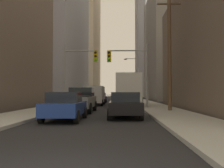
{
  "coord_description": "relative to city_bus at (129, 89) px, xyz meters",
  "views": [
    {
      "loc": [
        1.4,
        -3.75,
        1.48
      ],
      "look_at": [
        0.0,
        35.82,
        2.91
      ],
      "focal_mm": 39.68,
      "sensor_mm": 36.0,
      "label": 1
    }
  ],
  "objects": [
    {
      "name": "city_bus",
      "position": [
        0.0,
        0.0,
        0.0
      ],
      "size": [
        2.82,
        11.56,
        3.4
      ],
      "color": "silver",
      "rests_on": "ground"
    },
    {
      "name": "cargo_van_silver",
      "position": [
        -4.01,
        0.73,
        -0.64
      ],
      "size": [
        2.16,
        5.22,
        2.26
      ],
      "color": "#B7BABF",
      "rests_on": "ground"
    },
    {
      "name": "utility_pole_right",
      "position": [
        2.84,
        -9.73,
        3.25
      ],
      "size": [
        2.2,
        0.28,
        9.8
      ],
      "color": "brown",
      "rests_on": "ground"
    },
    {
      "name": "sedan_black",
      "position": [
        -0.68,
        -14.19,
        -1.16
      ],
      "size": [
        1.95,
        4.24,
        1.52
      ],
      "color": "black",
      "rests_on": "ground"
    },
    {
      "name": "sedan_beige",
      "position": [
        -0.59,
        16.89,
        -1.16
      ],
      "size": [
        1.96,
        4.27,
        1.52
      ],
      "color": "#C6B793",
      "rests_on": "ground"
    },
    {
      "name": "sidewalk_right",
      "position": [
        2.52,
        24.91,
        -1.85
      ],
      "size": [
        3.22,
        160.0,
        0.15
      ],
      "primitive_type": "cube",
      "color": "#9E9E99",
      "rests_on": "ground"
    },
    {
      "name": "sedan_maroon",
      "position": [
        -0.76,
        26.12,
        -1.16
      ],
      "size": [
        1.95,
        4.24,
        1.52
      ],
      "color": "maroon",
      "rests_on": "ground"
    },
    {
      "name": "building_right_mid_block",
      "position": [
        17.47,
        24.7,
        10.03
      ],
      "size": [
        24.56,
        22.4,
        23.93
      ],
      "primitive_type": "cube",
      "color": "gray",
      "rests_on": "ground"
    },
    {
      "name": "sidewalk_left",
      "position": [
        -7.17,
        24.91,
        -1.85
      ],
      "size": [
        3.22,
        160.0,
        0.15
      ],
      "primitive_type": "cube",
      "color": "#9E9E99",
      "rests_on": "ground"
    },
    {
      "name": "pickup_truck_grey",
      "position": [
        -4.06,
        -9.8,
        -1.0
      ],
      "size": [
        2.2,
        5.4,
        1.9
      ],
      "color": "slate",
      "rests_on": "ground"
    },
    {
      "name": "sedan_navy",
      "position": [
        -4.0,
        7.15,
        -1.16
      ],
      "size": [
        1.95,
        4.26,
        1.52
      ],
      "color": "#141E4C",
      "rests_on": "ground"
    },
    {
      "name": "sedan_blue",
      "position": [
        -3.91,
        -15.67,
        -1.16
      ],
      "size": [
        1.95,
        4.23,
        1.52
      ],
      "color": "navy",
      "rests_on": "ground"
    },
    {
      "name": "traffic_signal_far_right",
      "position": [
        0.27,
        30.94,
        2.07
      ],
      "size": [
        2.99,
        0.44,
        6.0
      ],
      "color": "gray",
      "rests_on": "ground"
    },
    {
      "name": "building_left_far_tower",
      "position": [
        -22.5,
        68.5,
        23.23
      ],
      "size": [
        24.6,
        29.57,
        50.32
      ],
      "primitive_type": "cube",
      "color": "tan",
      "rests_on": "ground"
    },
    {
      "name": "building_left_mid_office",
      "position": [
        -17.52,
        24.98,
        13.8
      ],
      "size": [
        15.21,
        29.37,
        31.45
      ],
      "primitive_type": "cube",
      "color": "#93939E",
      "rests_on": "ground"
    },
    {
      "name": "traffic_signal_near_left",
      "position": [
        -4.83,
        -6.03,
        2.08
      ],
      "size": [
        3.18,
        0.44,
        6.0
      ],
      "color": "gray",
      "rests_on": "ground"
    },
    {
      "name": "street_lamp_right",
      "position": [
        1.3,
        13.02,
        2.57
      ],
      "size": [
        2.08,
        0.32,
        7.5
      ],
      "color": "gray",
      "rests_on": "ground"
    },
    {
      "name": "traffic_signal_near_right",
      "position": [
        -0.1,
        -6.03,
        2.11
      ],
      "size": [
        3.79,
        0.44,
        6.0
      ],
      "color": "gray",
      "rests_on": "ground"
    },
    {
      "name": "building_right_far_highrise",
      "position": [
        15.47,
        65.91,
        30.0
      ],
      "size": [
        20.7,
        19.14,
        63.86
      ],
      "primitive_type": "cube",
      "color": "#93939E",
      "rests_on": "ground"
    }
  ]
}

